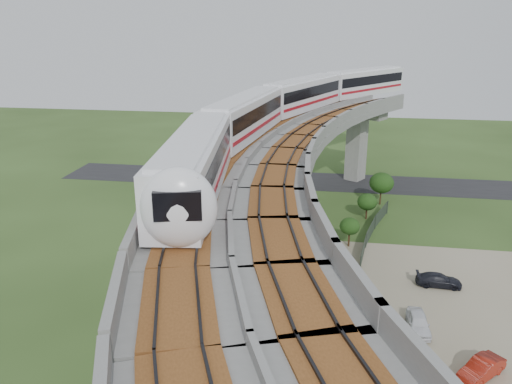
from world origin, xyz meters
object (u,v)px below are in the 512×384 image
car_red (481,369)px  car_dark (439,280)px  metro_train (295,106)px  car_white (418,323)px

car_red → car_dark: (-0.41, 10.85, -0.06)m
car_dark → metro_train: bearing=50.7°
car_white → metro_train: bearing=118.9°
metro_train → car_red: 28.09m
metro_train → car_red: metro_train is taller
car_red → car_dark: 10.86m
metro_train → car_dark: bearing=-41.5°
car_red → car_dark: bearing=137.4°
metro_train → car_white: 23.42m
car_white → car_red: (2.94, -4.35, -0.01)m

